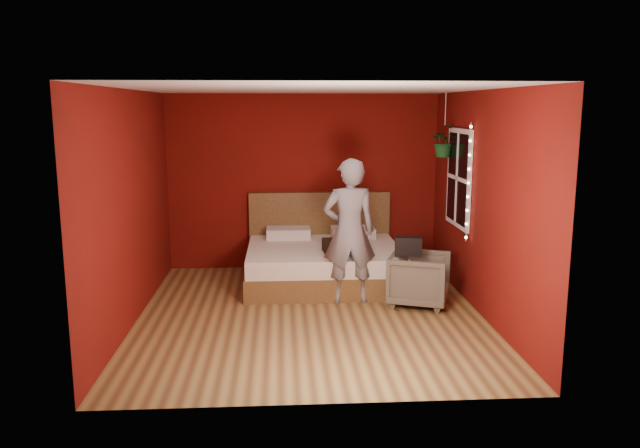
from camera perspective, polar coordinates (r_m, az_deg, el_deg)
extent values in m
plane|color=olive|center=(7.42, -0.87, -8.28)|extent=(4.50, 4.50, 0.00)
cube|color=maroon|center=(9.34, -1.56, 3.85)|extent=(4.00, 0.02, 2.60)
cube|color=maroon|center=(4.88, 0.35, -2.44)|extent=(4.00, 0.02, 2.60)
cube|color=maroon|center=(7.29, -16.90, 1.46)|extent=(0.02, 4.50, 2.60)
cube|color=maroon|center=(7.47, 14.70, 1.79)|extent=(0.02, 4.50, 2.60)
cube|color=silver|center=(7.02, -0.94, 12.32)|extent=(4.00, 4.50, 0.02)
cube|color=white|center=(8.28, 12.57, 4.12)|extent=(0.04, 0.97, 1.27)
cube|color=black|center=(8.28, 12.47, 4.12)|extent=(0.02, 0.85, 1.15)
cube|color=white|center=(8.28, 12.43, 4.12)|extent=(0.03, 0.05, 1.15)
cube|color=white|center=(8.28, 12.43, 4.12)|extent=(0.03, 0.85, 0.05)
cylinder|color=silver|center=(7.77, 13.42, 3.67)|extent=(0.01, 0.01, 1.45)
sphere|color=#FFF2CC|center=(7.88, 13.21, -1.20)|extent=(0.04, 0.04, 0.04)
sphere|color=#FFF2CC|center=(7.85, 13.26, 0.00)|extent=(0.04, 0.04, 0.04)
sphere|color=#FFF2CC|center=(7.82, 13.31, 1.22)|extent=(0.04, 0.04, 0.04)
sphere|color=#FFF2CC|center=(7.80, 13.37, 2.44)|extent=(0.04, 0.04, 0.04)
sphere|color=#FFF2CC|center=(7.77, 13.42, 3.67)|extent=(0.04, 0.04, 0.04)
sphere|color=#FFF2CC|center=(7.76, 13.47, 4.91)|extent=(0.04, 0.04, 0.04)
sphere|color=#FFF2CC|center=(7.74, 13.53, 6.15)|extent=(0.04, 0.04, 0.04)
sphere|color=#FFF2CC|center=(7.73, 13.58, 7.40)|extent=(0.04, 0.04, 0.04)
sphere|color=#FFF2CC|center=(7.72, 13.64, 8.65)|extent=(0.04, 0.04, 0.04)
cube|color=brown|center=(8.63, 0.32, -4.51)|extent=(2.10, 1.79, 0.29)
cube|color=silver|center=(8.57, 0.32, -2.82)|extent=(2.06, 1.75, 0.23)
cube|color=brown|center=(9.36, -0.03, -0.60)|extent=(2.10, 0.08, 1.16)
cube|color=silver|center=(9.09, -2.91, -0.82)|extent=(0.63, 0.40, 0.15)
cube|color=silver|center=(9.15, 3.02, -0.74)|extent=(0.63, 0.40, 0.15)
imported|color=gray|center=(7.67, 2.69, -0.68)|extent=(0.68, 0.47, 1.80)
imported|color=#5A5947|center=(7.78, 9.09, -5.00)|extent=(0.91, 0.90, 0.65)
cube|color=black|center=(7.56, 8.06, -2.02)|extent=(0.34, 0.21, 0.23)
cube|color=black|center=(8.17, 1.98, -2.08)|extent=(0.49, 0.49, 0.16)
cylinder|color=silver|center=(8.63, 11.41, 10.29)|extent=(0.01, 0.01, 0.44)
imported|color=#1A5B23|center=(8.65, 11.30, 7.43)|extent=(0.43, 0.39, 0.43)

